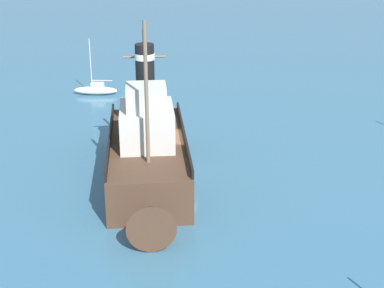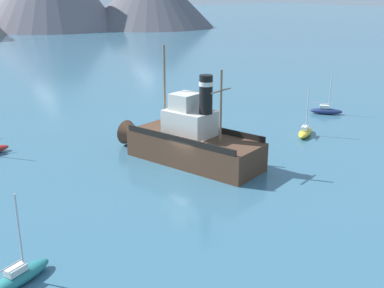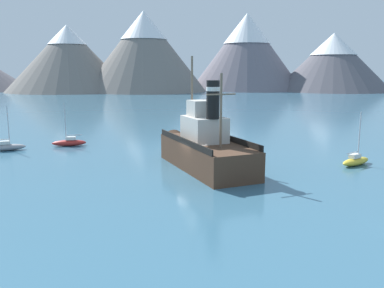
# 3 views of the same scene
# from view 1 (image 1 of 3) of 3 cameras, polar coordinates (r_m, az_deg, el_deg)

# --- Properties ---
(ground_plane) EXTENTS (600.00, 600.00, 0.00)m
(ground_plane) POSITION_cam_1_polar(r_m,az_deg,el_deg) (35.76, -1.66, -2.85)
(ground_plane) COLOR #38667F
(old_tugboat) EXTENTS (7.83, 14.75, 9.90)m
(old_tugboat) POSITION_cam_1_polar(r_m,az_deg,el_deg) (33.96, -4.32, -0.90)
(old_tugboat) COLOR #4C3323
(old_tugboat) RESTS_ON ground
(sailboat_white) EXTENTS (3.93, 1.74, 4.90)m
(sailboat_white) POSITION_cam_1_polar(r_m,az_deg,el_deg) (52.22, -9.32, 5.23)
(sailboat_white) COLOR white
(sailboat_white) RESTS_ON ground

